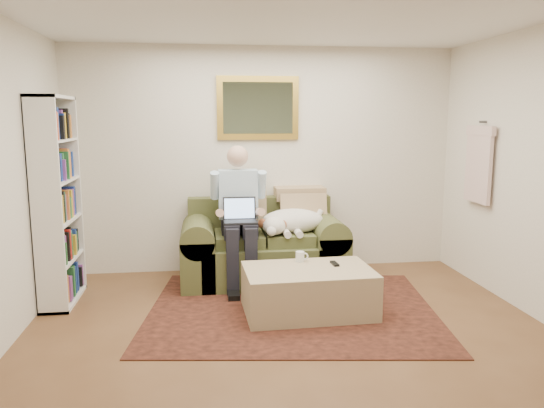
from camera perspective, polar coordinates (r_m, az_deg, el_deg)
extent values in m
cube|color=brown|center=(4.14, 3.20, -16.49)|extent=(4.50, 5.00, 0.01)
cube|color=white|center=(6.22, -0.96, 4.74)|extent=(4.50, 0.01, 2.60)
cube|color=black|center=(5.11, 2.13, -11.24)|extent=(2.91, 2.45, 0.01)
cube|color=#4A4C28|center=(5.89, -0.95, -6.22)|extent=(1.35, 0.87, 0.44)
cube|color=#4A4C28|center=(6.15, -1.36, -1.28)|extent=(1.64, 0.19, 0.45)
cube|color=#4A4C28|center=(5.84, -7.95, -5.91)|extent=(0.36, 0.87, 0.90)
cube|color=#4A4C28|center=(5.99, 5.86, -5.46)|extent=(0.36, 0.87, 0.90)
cube|color=#4A4C28|center=(5.74, -3.55, -3.72)|extent=(0.51, 0.58, 0.13)
cube|color=#4A4C28|center=(5.80, 1.73, -3.57)|extent=(0.51, 0.58, 0.13)
cube|color=black|center=(5.50, -3.43, -1.91)|extent=(0.35, 0.24, 0.02)
cube|color=black|center=(5.60, -3.53, -0.46)|extent=(0.35, 0.07, 0.24)
cube|color=#99BFF2|center=(5.59, -3.53, -0.47)|extent=(0.31, 0.05, 0.21)
cube|color=tan|center=(4.97, 3.91, -9.32)|extent=(1.19, 0.78, 0.42)
cylinder|color=white|center=(5.12, 3.03, -5.67)|extent=(0.08, 0.08, 0.10)
cube|color=black|center=(5.06, 6.75, -6.39)|extent=(0.06, 0.15, 0.02)
cube|color=gold|center=(6.16, -1.53, 10.28)|extent=(0.94, 0.04, 0.72)
cube|color=gray|center=(6.14, -1.51, 10.28)|extent=(0.80, 0.01, 0.58)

